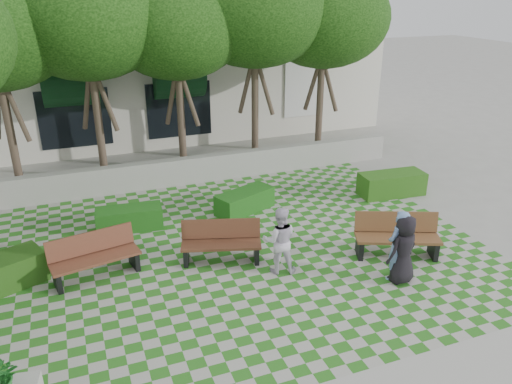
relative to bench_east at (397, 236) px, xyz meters
name	(u,v)px	position (x,y,z in m)	size (l,w,h in m)	color
ground	(259,272)	(-3.50, 0.45, -0.52)	(90.00, 90.00, 0.00)	gray
lawn	(245,252)	(-3.50, 1.45, -0.51)	(12.00, 12.00, 0.00)	#2B721E
retaining_wall	(193,170)	(-3.50, 6.65, -0.07)	(15.00, 0.36, 0.90)	#9E9B93
bench_east	(397,236)	(0.00, 0.00, 0.00)	(2.16, 1.42, 1.08)	brown
bench_mid	(221,243)	(-4.16, 1.31, -0.03)	(2.03, 1.18, 1.01)	#512C1B
bench_west	(95,257)	(-7.10, 1.66, -0.02)	(2.08, 1.04, 1.05)	brown
hedge_east	(392,184)	(2.19, 3.31, -0.15)	(2.09, 0.84, 0.73)	#235216
hedge_midright	(245,201)	(-2.65, 3.81, -0.20)	(1.81, 0.73, 0.64)	#184F15
hedge_midleft	(130,218)	(-6.03, 3.86, -0.21)	(1.78, 0.71, 0.62)	#195316
person_blue	(397,245)	(-0.67, -0.90, 0.33)	(0.62, 0.41, 1.71)	#6B8CC3
person_dark	(403,249)	(-0.61, -1.05, 0.30)	(0.80, 0.52, 1.65)	black
person_white	(280,240)	(-3.03, 0.34, 0.30)	(0.80, 0.62, 1.64)	silver
tree_row	(124,26)	(-5.37, 6.40, 4.66)	(17.70, 13.40, 7.41)	#47382B
building	(168,71)	(-2.57, 14.53, 2.00)	(18.00, 8.92, 5.15)	beige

